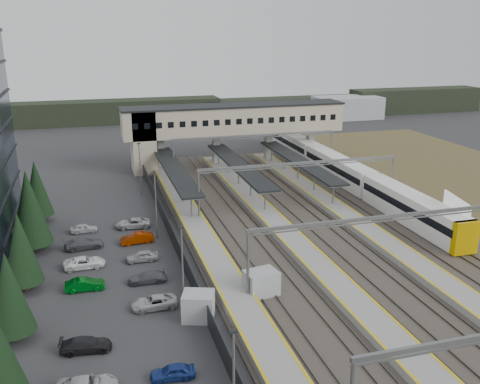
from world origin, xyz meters
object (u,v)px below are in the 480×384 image
object	(u,v)px
train	(340,169)
billboard	(456,212)
footbridge	(219,123)
relay_cabin_far	(198,306)
relay_cabin_near	(261,284)

from	to	relation	value
train	billboard	distance (m)	27.34
footbridge	train	xyz separation A→B (m)	(16.30, -15.73, -5.77)
footbridge	relay_cabin_far	bearing A→B (deg)	-105.88
relay_cabin_near	relay_cabin_far	xyz separation A→B (m)	(-6.56, -2.52, -0.03)
relay_cabin_far	footbridge	xyz separation A→B (m)	(14.72, 51.73, 6.70)
train	billboard	size ratio (longest dim) A/B	9.90
relay_cabin_far	billboard	xyz separation A→B (m)	(32.42, 8.75, 2.56)
relay_cabin_far	footbridge	bearing A→B (deg)	74.12
relay_cabin_near	train	bearing A→B (deg)	53.86
footbridge	billboard	bearing A→B (deg)	-67.61
relay_cabin_near	train	size ratio (longest dim) A/B	0.05
relay_cabin_near	relay_cabin_far	bearing A→B (deg)	-159.01
relay_cabin_near	billboard	distance (m)	26.72
relay_cabin_near	billboard	size ratio (longest dim) A/B	0.53
billboard	footbridge	bearing A→B (deg)	112.39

